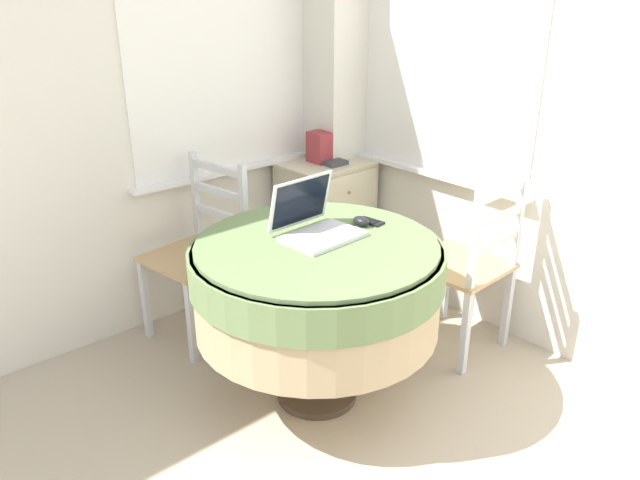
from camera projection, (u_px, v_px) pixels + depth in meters
corner_room_shell at (355, 104)px, 2.56m from camera, size 4.23×4.65×2.55m
round_dining_table at (317, 280)px, 2.61m from camera, size 1.06×1.06×0.76m
laptop at (315, 224)px, 2.60m from camera, size 0.33×0.29×0.24m
computer_mouse at (361, 221)px, 2.71m from camera, size 0.05×0.08×0.04m
cell_phone at (370, 221)px, 2.75m from camera, size 0.08×0.13×0.01m
dining_chair_near_back_window at (201, 253)px, 3.19m from camera, size 0.49×0.48×0.93m
dining_chair_near_right_window at (467, 267)px, 3.04m from camera, size 0.44×0.45×0.93m
corner_cabinet at (326, 222)px, 3.81m from camera, size 0.53×0.41×0.76m
storage_box at (323, 146)px, 3.63m from camera, size 0.15×0.13×0.18m
book_on_cabinet at (329, 161)px, 3.63m from camera, size 0.13×0.20×0.02m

